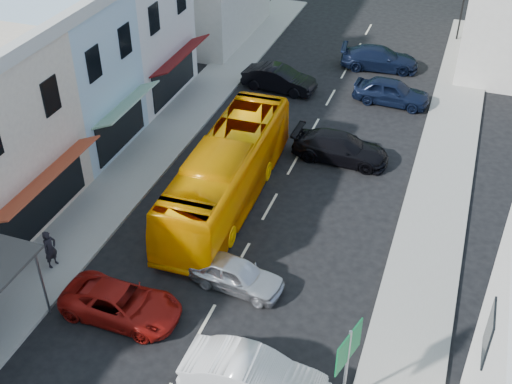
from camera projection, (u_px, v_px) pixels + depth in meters
name	position (u px, v px, depth m)	size (l,w,h in m)	color
ground	(204.00, 324.00, 24.55)	(120.00, 120.00, 0.00)	black
sidewalk_left	(148.00, 156.00, 34.21)	(3.00, 52.00, 0.15)	gray
sidewalk_right	(434.00, 213.00, 30.16)	(3.00, 52.00, 0.15)	gray
bus	(227.00, 174.00, 30.19)	(2.50, 11.60, 3.10)	#F69900
car_silver	(236.00, 274.00, 25.84)	(1.80, 4.40, 1.40)	silver
car_white	(254.00, 380.00, 21.57)	(1.80, 4.40, 1.40)	silver
car_red	(121.00, 303.00, 24.53)	(1.90, 4.60, 1.40)	maroon
car_black_near	(340.00, 148.00, 33.68)	(1.84, 4.50, 1.40)	black
car_navy_mid	(391.00, 93.00, 38.88)	(1.80, 4.40, 1.40)	black
car_black_far	(279.00, 80.00, 40.36)	(1.80, 4.40, 1.40)	black
car_navy_far	(380.00, 59.00, 42.96)	(1.84, 4.50, 1.40)	black
pedestrian_left	(50.00, 250.00, 26.59)	(0.60, 0.40, 1.70)	black
direction_sign	(346.00, 369.00, 20.61)	(0.60, 1.59, 3.55)	#085628
traffic_signal	(463.00, 6.00, 45.77)	(0.88, 1.17, 5.23)	black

